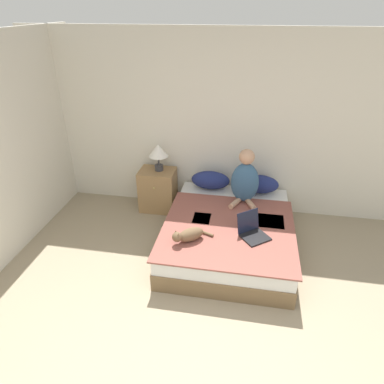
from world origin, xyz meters
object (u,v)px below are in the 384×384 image
at_px(laptop_open, 253,231).
at_px(nightstand, 158,190).
at_px(table_lamp, 158,152).
at_px(pillow_far, 259,184).
at_px(bed, 229,233).
at_px(pillow_near, 211,180).
at_px(person_sitting, 245,180).
at_px(cat_tabby, 189,235).

xyz_separation_m(laptop_open, nightstand, (-1.42, 1.05, -0.15)).
bearing_deg(table_lamp, pillow_far, 0.16).
bearing_deg(bed, table_lamp, 144.55).
distance_m(bed, pillow_far, 0.93).
height_order(pillow_near, pillow_far, same).
height_order(bed, pillow_far, pillow_far).
relative_size(bed, person_sitting, 2.55).
height_order(bed, cat_tabby, cat_tabby).
xyz_separation_m(cat_tabby, table_lamp, (-0.68, 1.30, 0.43)).
bearing_deg(table_lamp, laptop_open, -37.68).
bearing_deg(nightstand, laptop_open, -36.52).
xyz_separation_m(bed, cat_tabby, (-0.42, -0.51, 0.29)).
distance_m(person_sitting, nightstand, 1.38).
relative_size(cat_tabby, table_lamp, 1.10).
relative_size(person_sitting, laptop_open, 1.77).
height_order(pillow_near, person_sitting, person_sitting).
distance_m(bed, table_lamp, 1.54).
bearing_deg(table_lamp, nightstand, -137.62).
xyz_separation_m(bed, nightstand, (-1.13, 0.76, 0.12)).
distance_m(pillow_near, pillow_far, 0.69).
bearing_deg(table_lamp, person_sitting, -13.45).
distance_m(pillow_far, person_sitting, 0.41).
xyz_separation_m(bed, pillow_near, (-0.35, 0.79, 0.34)).
bearing_deg(cat_tabby, laptop_open, 158.96).
bearing_deg(person_sitting, pillow_near, 148.33).
distance_m(laptop_open, table_lamp, 1.82).
bearing_deg(nightstand, person_sitting, -12.14).
distance_m(pillow_near, table_lamp, 0.85).
bearing_deg(table_lamp, pillow_near, 0.31).
distance_m(pillow_near, laptop_open, 1.25).
xyz_separation_m(laptop_open, table_lamp, (-1.39, 1.08, 0.46)).
relative_size(bed, pillow_near, 3.47).
bearing_deg(bed, nightstand, 146.03).
bearing_deg(bed, pillow_near, 113.55).
bearing_deg(pillow_far, person_sitting, -122.99).
distance_m(bed, cat_tabby, 0.73).
relative_size(bed, table_lamp, 4.78).
distance_m(cat_tabby, laptop_open, 0.75).
bearing_deg(nightstand, table_lamp, 42.38).
bearing_deg(pillow_near, cat_tabby, -93.44).
bearing_deg(laptop_open, person_sitting, 61.78).
height_order(cat_tabby, table_lamp, table_lamp).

